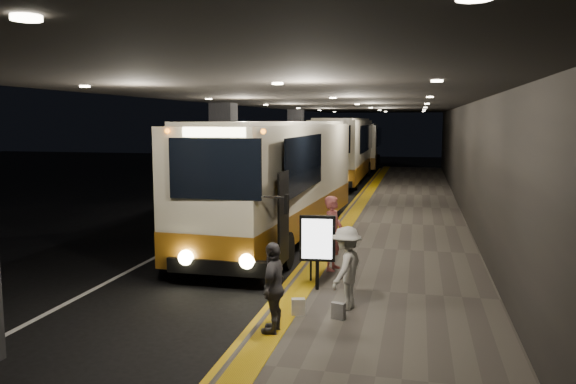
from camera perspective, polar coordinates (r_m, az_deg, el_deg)
The scene contains 18 objects.
ground at distance 16.29m, azimuth -6.14°, elevation -6.20°, with size 90.00×90.00×0.00m, color black.
lane_line_white at distance 21.49m, azimuth -6.29°, elevation -2.89°, with size 0.12×50.00×0.01m, color silver.
kerb_stripe_yellow at distance 20.51m, azimuth 4.74°, elevation -3.37°, with size 0.18×50.00×0.01m, color gold.
sidewalk at distance 20.29m, azimuth 11.47°, elevation -3.40°, with size 4.50×50.00×0.15m, color #514C44.
tactile_strip at distance 20.41m, azimuth 6.14°, elevation -3.00°, with size 0.50×50.00×0.01m, color gold.
terminal_wall at distance 20.03m, azimuth 18.15°, elevation 4.68°, with size 0.10×50.00×6.00m, color black.
support_columns at distance 20.18m, azimuth -6.51°, elevation 2.73°, with size 0.80×24.80×4.40m.
canopy at distance 20.15m, azimuth 5.31°, elevation 9.57°, with size 9.00×50.00×0.40m, color black.
coach_main at distance 17.92m, azimuth -0.93°, elevation 0.77°, with size 3.06×11.81×3.65m.
coach_second at distance 34.59m, azimuth 5.71°, elevation 4.00°, with size 2.67×12.11×3.80m.
coach_third at distance 44.99m, azimuth 7.55°, elevation 4.50°, with size 2.92×11.07×3.44m.
passenger_boarding at distance 13.73m, azimuth 4.61°, elevation -4.19°, with size 0.67×0.44×1.82m, color #BC5757.
passenger_waiting_white at distance 10.98m, azimuth 5.94°, elevation -7.68°, with size 1.04×0.49×1.62m, color #B9B9B3.
passenger_waiting_grey at distance 9.75m, azimuth -1.47°, elevation -9.66°, with size 0.93×0.48×1.59m, color #59575D.
bag_polka at distance 10.59m, azimuth 5.14°, elevation -11.95°, with size 0.25×0.11×0.31m, color black.
bag_plain at distance 10.75m, azimuth 1.05°, elevation -11.59°, with size 0.25×0.15×0.32m, color silver.
info_sign at distance 12.06m, azimuth 3.00°, elevation -4.90°, with size 0.77×0.20×1.62m.
stanchion_post at distance 12.81m, azimuth 2.34°, elevation -6.55°, with size 0.05×0.05×1.15m, color black.
Camera 1 is at (5.26, -14.94, 3.78)m, focal length 35.00 mm.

